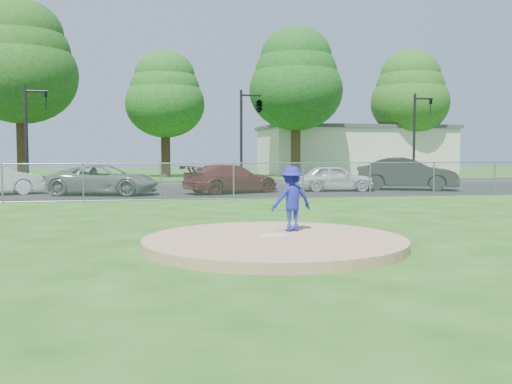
# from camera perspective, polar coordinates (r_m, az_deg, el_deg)

# --- Properties ---
(ground) EXTENTS (120.00, 120.00, 0.00)m
(ground) POSITION_cam_1_polar(r_m,az_deg,el_deg) (21.55, -4.06, -1.20)
(ground) COLOR #1B4D10
(ground) RESTS_ON ground
(pitchers_mound) EXTENTS (5.40, 5.40, 0.20)m
(pitchers_mound) POSITION_cam_1_polar(r_m,az_deg,el_deg) (11.75, 1.87, -5.05)
(pitchers_mound) COLOR #A27C59
(pitchers_mound) RESTS_ON ground
(pitching_rubber) EXTENTS (0.60, 0.15, 0.04)m
(pitching_rubber) POSITION_cam_1_polar(r_m,az_deg,el_deg) (11.92, 1.66, -4.34)
(pitching_rubber) COLOR white
(pitching_rubber) RESTS_ON pitchers_mound
(chain_link_fence) EXTENTS (40.00, 0.06, 1.50)m
(chain_link_fence) POSITION_cam_1_polar(r_m,az_deg,el_deg) (23.48, -4.66, 1.06)
(chain_link_fence) COLOR gray
(chain_link_fence) RESTS_ON ground
(parking_lot) EXTENTS (50.00, 8.00, 0.01)m
(parking_lot) POSITION_cam_1_polar(r_m,az_deg,el_deg) (27.99, -5.67, 0.00)
(parking_lot) COLOR black
(parking_lot) RESTS_ON ground
(street) EXTENTS (60.00, 7.00, 0.01)m
(street) POSITION_cam_1_polar(r_m,az_deg,el_deg) (35.46, -6.80, 0.83)
(street) COLOR black
(street) RESTS_ON ground
(commercial_building) EXTENTS (16.40, 9.40, 4.30)m
(commercial_building) POSITION_cam_1_polar(r_m,az_deg,el_deg) (52.69, 9.68, 4.17)
(commercial_building) COLOR beige
(commercial_building) RESTS_ON ground
(tree_left) EXTENTS (7.84, 7.84, 12.53)m
(tree_left) POSITION_cam_1_polar(r_m,az_deg,el_deg) (43.59, -22.52, 12.00)
(tree_left) COLOR #342212
(tree_left) RESTS_ON ground
(tree_center) EXTENTS (6.16, 6.16, 9.84)m
(tree_center) POSITION_cam_1_polar(r_m,az_deg,el_deg) (45.56, -9.08, 9.65)
(tree_center) COLOR #341E13
(tree_center) RESTS_ON ground
(tree_right) EXTENTS (7.28, 7.28, 11.63)m
(tree_right) POSITION_cam_1_polar(r_m,az_deg,el_deg) (45.19, 4.02, 11.24)
(tree_right) COLOR #392715
(tree_right) RESTS_ON ground
(tree_far_right) EXTENTS (6.72, 6.72, 10.74)m
(tree_far_right) POSITION_cam_1_polar(r_m,az_deg,el_deg) (51.78, 15.14, 9.53)
(tree_far_right) COLOR #361E13
(tree_far_right) RESTS_ON ground
(traffic_signal_left) EXTENTS (1.28, 0.20, 5.60)m
(traffic_signal_left) POSITION_cam_1_polar(r_m,az_deg,el_deg) (33.90, -21.62, 6.11)
(traffic_signal_left) COLOR black
(traffic_signal_left) RESTS_ON ground
(traffic_signal_center) EXTENTS (1.42, 2.48, 5.60)m
(traffic_signal_center) POSITION_cam_1_polar(r_m,az_deg,el_deg) (34.05, 0.13, 8.49)
(traffic_signal_center) COLOR black
(traffic_signal_center) RESTS_ON ground
(traffic_signal_right) EXTENTS (1.28, 0.20, 5.60)m
(traffic_signal_right) POSITION_cam_1_polar(r_m,az_deg,el_deg) (37.34, 15.87, 6.02)
(traffic_signal_right) COLOR black
(traffic_signal_right) RESTS_ON ground
(pitcher) EXTENTS (1.01, 0.71, 1.44)m
(pitcher) POSITION_cam_1_polar(r_m,az_deg,el_deg) (12.63, 3.57, -0.69)
(pitcher) COLOR navy
(pitcher) RESTS_ON pitchers_mound
(traffic_cone) EXTENTS (0.36, 0.36, 0.71)m
(traffic_cone) POSITION_cam_1_polar(r_m,az_deg,el_deg) (26.95, -16.02, 0.47)
(traffic_cone) COLOR #F1510C
(traffic_cone) RESTS_ON parking_lot
(parked_car_gray) EXTENTS (5.34, 3.58, 1.36)m
(parked_car_gray) POSITION_cam_1_polar(r_m,az_deg,el_deg) (26.78, -14.92, 1.17)
(parked_car_gray) COLOR slate
(parked_car_gray) RESTS_ON parking_lot
(parked_car_darkred) EXTENTS (5.07, 3.57, 1.36)m
(parked_car_darkred) POSITION_cam_1_polar(r_m,az_deg,el_deg) (27.10, -2.48, 1.34)
(parked_car_darkred) COLOR #5A161B
(parked_car_darkred) RESTS_ON parking_lot
(parked_car_pearl) EXTENTS (4.03, 2.09, 1.31)m
(parked_car_pearl) POSITION_cam_1_polar(r_m,az_deg,el_deg) (28.78, 7.90, 1.41)
(parked_car_pearl) COLOR silver
(parked_car_pearl) RESTS_ON parking_lot
(parked_car_charcoal) EXTENTS (5.34, 3.68, 1.67)m
(parked_car_charcoal) POSITION_cam_1_polar(r_m,az_deg,el_deg) (30.35, 14.84, 1.78)
(parked_car_charcoal) COLOR black
(parked_car_charcoal) RESTS_ON parking_lot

